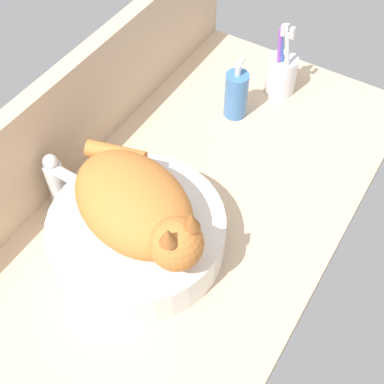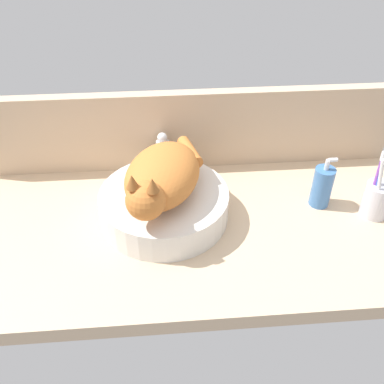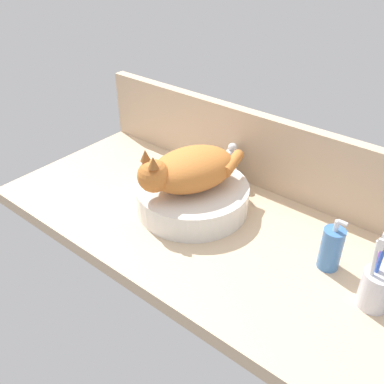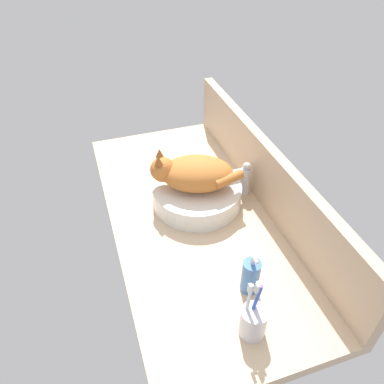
{
  "view_description": "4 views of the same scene",
  "coord_description": "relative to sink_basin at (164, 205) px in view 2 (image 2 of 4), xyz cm",
  "views": [
    {
      "loc": [
        -47.73,
        -33.82,
        84.57
      ],
      "look_at": [
        4.27,
        -1.93,
        7.98
      ],
      "focal_mm": 50.0,
      "sensor_mm": 36.0,
      "label": 1
    },
    {
      "loc": [
        -6.12,
        -79.44,
        72.47
      ],
      "look_at": [
        0.22,
        -1.53,
        11.25
      ],
      "focal_mm": 40.0,
      "sensor_mm": 36.0,
      "label": 2
    },
    {
      "loc": [
        57.42,
        -75.15,
        72.92
      ],
      "look_at": [
        -0.67,
        -4.01,
        11.64
      ],
      "focal_mm": 40.0,
      "sensor_mm": 36.0,
      "label": 3
    },
    {
      "loc": [
        91.77,
        -31.14,
        90.67
      ],
      "look_at": [
        -1.09,
        -0.41,
        9.82
      ],
      "focal_mm": 35.0,
      "sensor_mm": 36.0,
      "label": 4
    }
  ],
  "objects": [
    {
      "name": "ground_plane",
      "position": [
        6.37,
        -3.21,
        -5.82
      ],
      "size": [
        120.51,
        57.19,
        4.0
      ],
      "primitive_type": "cube",
      "color": "#D1B28E"
    },
    {
      "name": "sink_basin",
      "position": [
        0.0,
        0.0,
        0.0
      ],
      "size": [
        32.13,
        32.13,
        7.64
      ],
      "primitive_type": "cylinder",
      "color": "silver",
      "rests_on": "ground_plane"
    },
    {
      "name": "toothbrush_cup",
      "position": [
        53.38,
        -3.36,
        1.3
      ],
      "size": [
        6.92,
        6.92,
        18.69
      ],
      "color": "silver",
      "rests_on": "ground_plane"
    },
    {
      "name": "soap_dispenser",
      "position": [
        40.82,
        1.92,
        1.87
      ],
      "size": [
        5.21,
        5.21,
        14.38
      ],
      "color": "#3F72B2",
      "rests_on": "ground_plane"
    },
    {
      "name": "backsplash_panel",
      "position": [
        6.37,
        23.58,
        7.7
      ],
      "size": [
        120.51,
        3.6,
        23.04
      ],
      "primitive_type": "cube",
      "color": "#CCAD8C",
      "rests_on": "ground_plane"
    },
    {
      "name": "faucet",
      "position": [
        0.32,
        17.65,
        3.48
      ],
      "size": [
        3.6,
        11.82,
        13.6
      ],
      "color": "silver",
      "rests_on": "ground_plane"
    },
    {
      "name": "cat",
      "position": [
        -0.38,
        -1.32,
        9.58
      ],
      "size": [
        24.29,
        30.21,
        14.0
      ],
      "color": "#CC7533",
      "rests_on": "sink_basin"
    }
  ]
}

